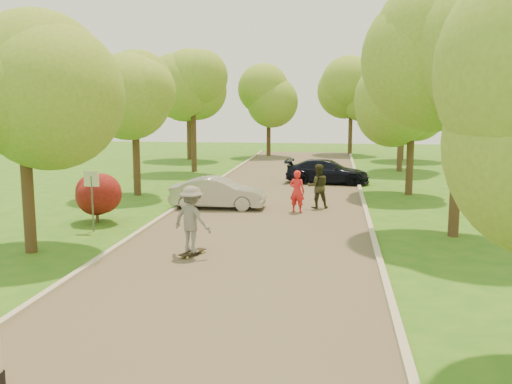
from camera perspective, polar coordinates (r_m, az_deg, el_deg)
The scene contains 22 objects.
ground at distance 15.85m, azimuth -2.28°, elevation -7.79°, with size 100.00×100.00×0.00m, color #276518.
road at distance 23.54m, azimuth 1.16°, elevation -2.22°, with size 8.00×60.00×0.01m, color #4C4438.
curb_left at distance 24.33m, azimuth -8.36°, elevation -1.82°, with size 0.18×60.00×0.12m, color #B2AD9E.
curb_right at distance 23.41m, azimuth 11.06°, elevation -2.32°, with size 0.18×60.00×0.12m, color #B2AD9E.
street_sign at distance 20.97m, azimuth -16.10°, elevation 0.37°, with size 0.55×0.06×2.17m.
red_shrub at distance 22.60m, azimuth -15.68°, elevation -0.21°, with size 1.70×1.70×1.95m.
tree_l_mida at distance 18.31m, azimuth -21.90°, elevation 10.22°, with size 4.71×4.60×7.39m.
tree_l_midb at distance 28.57m, azimuth -11.69°, elevation 8.80°, with size 4.30×4.20×6.62m.
tree_l_far at distance 38.05m, azimuth -6.01°, elevation 10.25°, with size 4.92×4.80×7.79m.
tree_r_mida at distance 20.42m, azimuth 20.51°, elevation 11.12°, with size 5.13×5.00×7.95m.
tree_r_midb at distance 29.20m, azimuth 15.78°, elevation 9.23°, with size 4.51×4.40×7.01m.
tree_r_far at distance 39.22m, azimuth 14.79°, elevation 10.50°, with size 5.33×5.20×8.34m.
tree_bg_a at distance 46.39m, azimuth -6.52°, elevation 9.81°, with size 5.12×5.00×7.72m.
tree_bg_b at distance 47.27m, azimuth 14.84°, elevation 9.83°, with size 5.12×5.00×7.95m.
tree_bg_c at distance 49.25m, azimuth 1.53°, elevation 9.47°, with size 4.92×4.80×7.33m.
tree_bg_d at distance 50.96m, azimuth 9.76°, elevation 9.65°, with size 5.12×5.00×7.72m.
silver_sedan at distance 24.79m, azimuth -3.84°, elevation -0.10°, with size 1.43×4.10×1.35m, color #A6A5AA.
dark_sedan at distance 32.61m, azimuth 7.15°, elevation 2.04°, with size 1.92×4.73×1.37m, color black.
longboard at distance 17.31m, azimuth -6.37°, elevation -6.02°, with size 0.68×1.05×0.12m.
skateboarder at distance 17.07m, azimuth -6.43°, elevation -2.71°, with size 1.29×0.74×2.00m, color slate.
person_striped at distance 23.83m, azimuth 4.13°, elevation 0.06°, with size 0.65×0.43×1.79m, color red.
person_olive at distance 24.83m, azimuth 6.20°, elevation 0.57°, with size 0.94×0.73×1.94m, color #2C2E1B.
Camera 1 is at (2.71, -14.94, 4.56)m, focal length 40.00 mm.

